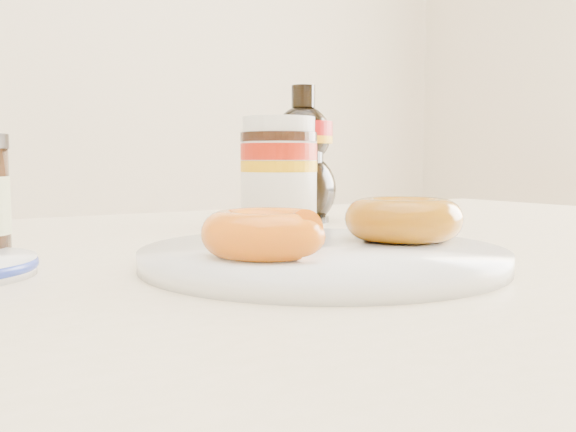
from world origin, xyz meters
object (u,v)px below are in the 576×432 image
donut_whole (403,219)px  plate (322,256)px  dining_table (312,331)px  syrup_bottle (303,154)px  donut_bitten (266,233)px  nutella_jar (279,167)px

donut_whole → plate: bearing=-177.0°
dining_table → syrup_bottle: 0.29m
donut_bitten → nutella_jar: nutella_jar is taller
plate → nutella_jar: 0.31m
donut_bitten → donut_whole: size_ratio=0.93×
donut_whole → dining_table: bearing=107.8°
dining_table → donut_whole: bearing=-72.2°
dining_table → nutella_jar: size_ratio=10.40×
donut_whole → nutella_jar: 0.28m
dining_table → plate: 0.15m
plate → donut_whole: (0.09, 0.00, 0.02)m
plate → donut_bitten: bearing=-167.7°
donut_bitten → nutella_jar: size_ratio=0.69×
dining_table → donut_bitten: bearing=-136.2°
plate → syrup_bottle: 0.36m
nutella_jar → donut_bitten: bearing=-123.0°
plate → syrup_bottle: size_ratio=1.58×
dining_table → syrup_bottle: bearing=58.4°
donut_bitten → donut_whole: donut_whole is taller
nutella_jar → syrup_bottle: syrup_bottle is taller
plate → nutella_jar: size_ratio=2.09×
nutella_jar → dining_table: bearing=-112.2°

